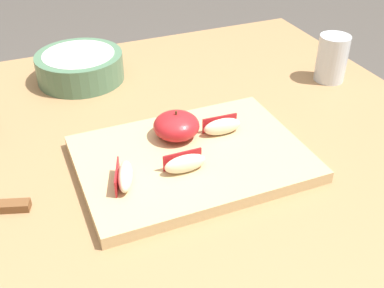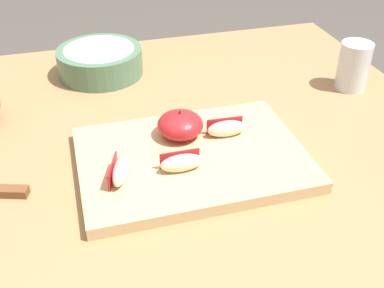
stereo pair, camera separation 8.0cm
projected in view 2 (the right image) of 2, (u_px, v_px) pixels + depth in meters
The scene contains 8 objects.
dining_table at pixel (157, 181), 0.95m from camera, with size 1.15×0.95×0.74m.
cutting_board at pixel (192, 159), 0.82m from camera, with size 0.39×0.28×0.02m.
apple_half_skin_up at pixel (180, 125), 0.85m from camera, with size 0.08×0.08×0.05m.
apple_wedge_back at pixel (120, 171), 0.75m from camera, with size 0.05×0.07×0.03m.
apple_wedge_left at pixel (226, 128), 0.85m from camera, with size 0.07×0.03×0.03m.
apple_wedge_right at pixel (181, 163), 0.76m from camera, with size 0.07×0.03×0.03m.
ceramic_fruit_bowl at pixel (100, 61), 1.10m from camera, with size 0.19×0.19×0.06m.
drinking_glass_water at pixel (353, 66), 1.03m from camera, with size 0.07×0.07×0.10m.
Camera 2 is at (-0.13, -0.73, 1.24)m, focal length 44.31 mm.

